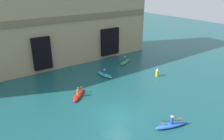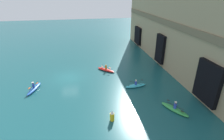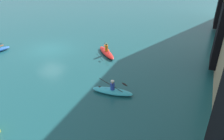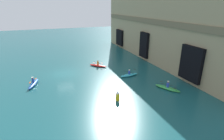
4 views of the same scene
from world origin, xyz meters
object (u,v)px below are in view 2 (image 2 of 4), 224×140
(kayak_red, at_px, (106,70))
(marker_buoy, at_px, (112,116))
(kayak_green, at_px, (175,109))
(kayak_cyan, at_px, (136,85))
(kayak_blue, at_px, (34,89))

(kayak_red, xyz_separation_m, marker_buoy, (12.06, -1.23, 0.36))
(kayak_green, distance_m, kayak_red, 13.14)
(kayak_green, relative_size, kayak_red, 1.15)
(kayak_green, height_order, marker_buoy, marker_buoy)
(kayak_cyan, xyz_separation_m, kayak_blue, (-1.65, -13.58, 0.02))
(kayak_green, xyz_separation_m, marker_buoy, (0.28, -7.06, 0.35))
(kayak_blue, relative_size, marker_buoy, 2.74)
(kayak_cyan, xyz_separation_m, marker_buoy, (6.11, -4.44, 0.37))
(kayak_cyan, xyz_separation_m, kayak_red, (-5.94, -3.22, 0.01))
(kayak_blue, bearing_deg, kayak_cyan, 100.52)
(kayak_cyan, height_order, marker_buoy, marker_buoy)
(marker_buoy, bearing_deg, kayak_blue, -130.37)
(kayak_blue, bearing_deg, kayak_green, 82.65)
(kayak_red, height_order, marker_buoy, marker_buoy)
(kayak_cyan, xyz_separation_m, kayak_green, (5.84, 2.62, 0.01))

